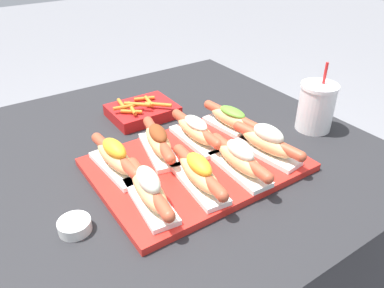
{
  "coord_description": "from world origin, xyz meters",
  "views": [
    {
      "loc": [
        -0.39,
        -0.74,
        1.25
      ],
      "look_at": [
        0.04,
        -0.1,
        0.77
      ],
      "focal_mm": 35.0,
      "sensor_mm": 36.0,
      "label": 1
    }
  ],
  "objects_px": {
    "hot_dog_5": "(158,141)",
    "drink_cup": "(316,107)",
    "hot_dog_7": "(232,119)",
    "serving_tray": "(197,164)",
    "hot_dog_3": "(267,142)",
    "sauce_bowl": "(75,225)",
    "hot_dog_2": "(240,159)",
    "fries_basket": "(142,111)",
    "hot_dog_1": "(199,173)",
    "hot_dog_6": "(196,131)",
    "hot_dog_0": "(149,189)",
    "hot_dog_4": "(115,157)"
  },
  "relations": [
    {
      "from": "hot_dog_0",
      "to": "hot_dog_1",
      "type": "relative_size",
      "value": 1.0
    },
    {
      "from": "hot_dog_6",
      "to": "fries_basket",
      "type": "relative_size",
      "value": 1.14
    },
    {
      "from": "hot_dog_2",
      "to": "hot_dog_5",
      "type": "relative_size",
      "value": 1.02
    },
    {
      "from": "hot_dog_1",
      "to": "drink_cup",
      "type": "xyz_separation_m",
      "value": [
        0.44,
        0.06,
        0.02
      ]
    },
    {
      "from": "hot_dog_3",
      "to": "fries_basket",
      "type": "bearing_deg",
      "value": 110.52
    },
    {
      "from": "hot_dog_4",
      "to": "sauce_bowl",
      "type": "height_order",
      "value": "hot_dog_4"
    },
    {
      "from": "sauce_bowl",
      "to": "hot_dog_2",
      "type": "bearing_deg",
      "value": -6.71
    },
    {
      "from": "drink_cup",
      "to": "fries_basket",
      "type": "relative_size",
      "value": 1.02
    },
    {
      "from": "hot_dog_7",
      "to": "sauce_bowl",
      "type": "relative_size",
      "value": 3.36
    },
    {
      "from": "hot_dog_2",
      "to": "hot_dog_0",
      "type": "bearing_deg",
      "value": 175.83
    },
    {
      "from": "serving_tray",
      "to": "hot_dog_6",
      "type": "bearing_deg",
      "value": 56.78
    },
    {
      "from": "hot_dog_6",
      "to": "hot_dog_7",
      "type": "relative_size",
      "value": 1.01
    },
    {
      "from": "hot_dog_0",
      "to": "hot_dog_5",
      "type": "bearing_deg",
      "value": 54.81
    },
    {
      "from": "hot_dog_4",
      "to": "hot_dog_7",
      "type": "height_order",
      "value": "hot_dog_4"
    },
    {
      "from": "hot_dog_6",
      "to": "hot_dog_7",
      "type": "xyz_separation_m",
      "value": [
        0.12,
        -0.0,
        -0.0
      ]
    },
    {
      "from": "hot_dog_5",
      "to": "hot_dog_1",
      "type": "bearing_deg",
      "value": -87.97
    },
    {
      "from": "hot_dog_0",
      "to": "hot_dog_1",
      "type": "height_order",
      "value": "hot_dog_0"
    },
    {
      "from": "hot_dog_6",
      "to": "drink_cup",
      "type": "relative_size",
      "value": 1.12
    },
    {
      "from": "hot_dog_3",
      "to": "hot_dog_7",
      "type": "relative_size",
      "value": 1.0
    },
    {
      "from": "hot_dog_1",
      "to": "hot_dog_2",
      "type": "bearing_deg",
      "value": -3.45
    },
    {
      "from": "fries_basket",
      "to": "hot_dog_6",
      "type": "bearing_deg",
      "value": -81.85
    },
    {
      "from": "sauce_bowl",
      "to": "drink_cup",
      "type": "xyz_separation_m",
      "value": [
        0.71,
        0.02,
        0.06
      ]
    },
    {
      "from": "hot_dog_0",
      "to": "sauce_bowl",
      "type": "xyz_separation_m",
      "value": [
        -0.15,
        0.03,
        -0.04
      ]
    },
    {
      "from": "sauce_bowl",
      "to": "fries_basket",
      "type": "xyz_separation_m",
      "value": [
        0.34,
        0.36,
        0.01
      ]
    },
    {
      "from": "hot_dog_2",
      "to": "hot_dog_6",
      "type": "bearing_deg",
      "value": 92.79
    },
    {
      "from": "drink_cup",
      "to": "fries_basket",
      "type": "xyz_separation_m",
      "value": [
        -0.38,
        0.34,
        -0.05
      ]
    },
    {
      "from": "hot_dog_1",
      "to": "hot_dog_6",
      "type": "relative_size",
      "value": 1.0
    },
    {
      "from": "hot_dog_7",
      "to": "hot_dog_4",
      "type": "bearing_deg",
      "value": 179.79
    },
    {
      "from": "hot_dog_6",
      "to": "drink_cup",
      "type": "xyz_separation_m",
      "value": [
        0.34,
        -0.1,
        0.02
      ]
    },
    {
      "from": "hot_dog_2",
      "to": "hot_dog_7",
      "type": "distance_m",
      "value": 0.2
    },
    {
      "from": "hot_dog_2",
      "to": "hot_dog_4",
      "type": "height_order",
      "value": "same"
    },
    {
      "from": "serving_tray",
      "to": "hot_dog_7",
      "type": "distance_m",
      "value": 0.19
    },
    {
      "from": "hot_dog_2",
      "to": "hot_dog_3",
      "type": "distance_m",
      "value": 0.1
    },
    {
      "from": "hot_dog_1",
      "to": "hot_dog_3",
      "type": "distance_m",
      "value": 0.21
    },
    {
      "from": "hot_dog_5",
      "to": "drink_cup",
      "type": "relative_size",
      "value": 1.09
    },
    {
      "from": "hot_dog_6",
      "to": "drink_cup",
      "type": "bearing_deg",
      "value": -16.89
    },
    {
      "from": "fries_basket",
      "to": "hot_dog_0",
      "type": "bearing_deg",
      "value": -115.37
    },
    {
      "from": "hot_dog_7",
      "to": "fries_basket",
      "type": "xyz_separation_m",
      "value": [
        -0.15,
        0.24,
        -0.03
      ]
    },
    {
      "from": "hot_dog_4",
      "to": "hot_dog_2",
      "type": "bearing_deg",
      "value": -35.35
    },
    {
      "from": "hot_dog_0",
      "to": "hot_dog_1",
      "type": "distance_m",
      "value": 0.12
    },
    {
      "from": "hot_dog_4",
      "to": "sauce_bowl",
      "type": "distance_m",
      "value": 0.19
    },
    {
      "from": "hot_dog_0",
      "to": "hot_dog_7",
      "type": "bearing_deg",
      "value": 23.65
    },
    {
      "from": "drink_cup",
      "to": "hot_dog_0",
      "type": "bearing_deg",
      "value": -175.25
    },
    {
      "from": "hot_dog_0",
      "to": "drink_cup",
      "type": "relative_size",
      "value": 1.11
    },
    {
      "from": "fries_basket",
      "to": "hot_dog_1",
      "type": "bearing_deg",
      "value": -99.56
    },
    {
      "from": "serving_tray",
      "to": "hot_dog_0",
      "type": "xyz_separation_m",
      "value": [
        -0.17,
        -0.07,
        0.04
      ]
    },
    {
      "from": "hot_dog_5",
      "to": "drink_cup",
      "type": "xyz_separation_m",
      "value": [
        0.45,
        -0.11,
        0.02
      ]
    },
    {
      "from": "hot_dog_7",
      "to": "serving_tray",
      "type": "bearing_deg",
      "value": -155.82
    },
    {
      "from": "hot_dog_5",
      "to": "hot_dog_3",
      "type": "bearing_deg",
      "value": -35.78
    },
    {
      "from": "hot_dog_5",
      "to": "drink_cup",
      "type": "bearing_deg",
      "value": -13.97
    }
  ]
}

